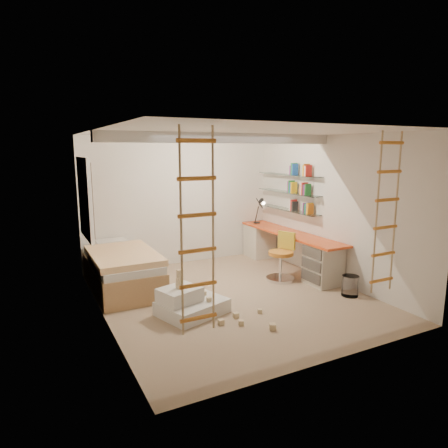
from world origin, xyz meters
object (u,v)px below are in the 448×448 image
desk (288,249)px  swivel_chair (281,263)px  bed (122,270)px  play_platform (189,304)px

desk → swivel_chair: (-0.52, -0.51, -0.08)m
bed → swivel_chair: size_ratio=2.29×
desk → play_platform: desk is taller
desk → play_platform: size_ratio=2.61×
desk → swivel_chair: 0.73m
swivel_chair → play_platform: bearing=-162.4°
bed → play_platform: (0.60, -1.53, -0.17)m
swivel_chair → bed: bearing=162.0°
bed → swivel_chair: bearing=-18.0°
desk → play_platform: 2.86m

